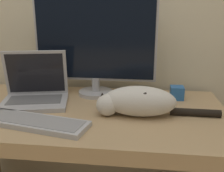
# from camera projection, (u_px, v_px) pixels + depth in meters

# --- Properties ---
(desk) EXTENTS (1.35, 0.69, 0.71)m
(desk) POSITION_uv_depth(u_px,v_px,m) (78.00, 139.00, 1.24)
(desk) COLOR tan
(desk) RESTS_ON ground_plane
(monitor) EXTENTS (0.62, 0.18, 0.50)m
(monitor) POSITION_uv_depth(u_px,v_px,m) (95.00, 45.00, 1.33)
(monitor) COLOR #B2B2B7
(monitor) RESTS_ON desk
(laptop) EXTENTS (0.35, 0.30, 0.25)m
(laptop) POSITION_uv_depth(u_px,v_px,m) (35.00, 93.00, 1.26)
(laptop) COLOR #B7B7BC
(laptop) RESTS_ON desk
(external_keyboard) EXTENTS (0.45, 0.22, 0.02)m
(external_keyboard) POSITION_uv_depth(u_px,v_px,m) (35.00, 122.00, 1.03)
(external_keyboard) COLOR #BCBCC1
(external_keyboard) RESTS_ON desk
(cat) EXTENTS (0.52, 0.14, 0.13)m
(cat) POSITION_uv_depth(u_px,v_px,m) (138.00, 101.00, 1.10)
(cat) COLOR silver
(cat) RESTS_ON desk
(small_toy) EXTENTS (0.07, 0.07, 0.07)m
(small_toy) POSITION_uv_depth(u_px,v_px,m) (177.00, 93.00, 1.32)
(small_toy) COLOR #2D6BB7
(small_toy) RESTS_ON desk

